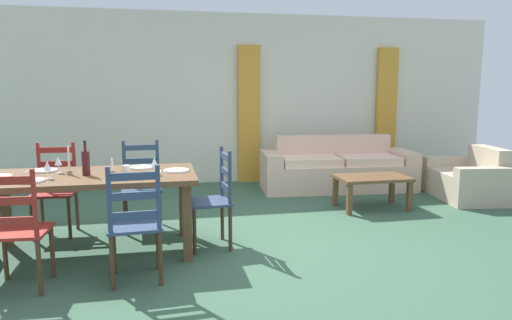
% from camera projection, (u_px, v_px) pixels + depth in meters
% --- Properties ---
extents(ground_plane, '(9.60, 9.60, 0.02)m').
position_uv_depth(ground_plane, '(254.00, 248.00, 4.57)').
color(ground_plane, '#365942').
extents(wall_far, '(9.60, 0.16, 2.70)m').
position_uv_depth(wall_far, '(213.00, 99.00, 7.56)').
color(wall_far, beige).
rests_on(wall_far, ground_plane).
extents(curtain_panel_left, '(0.35, 0.08, 2.20)m').
position_uv_depth(curtain_panel_left, '(249.00, 115.00, 7.57)').
color(curtain_panel_left, gold).
rests_on(curtain_panel_left, ground_plane).
extents(curtain_panel_right, '(0.35, 0.08, 2.20)m').
position_uv_depth(curtain_panel_right, '(386.00, 113.00, 8.05)').
color(curtain_panel_right, gold).
rests_on(curtain_panel_right, ground_plane).
extents(dining_table, '(1.90, 0.96, 0.75)m').
position_uv_depth(dining_table, '(91.00, 184.00, 4.30)').
color(dining_table, brown).
rests_on(dining_table, ground_plane).
extents(dining_chair_near_left, '(0.44, 0.42, 0.96)m').
position_uv_depth(dining_chair_near_left, '(16.00, 230.00, 3.52)').
color(dining_chair_near_left, maroon).
rests_on(dining_chair_near_left, ground_plane).
extents(dining_chair_near_right, '(0.44, 0.42, 0.96)m').
position_uv_depth(dining_chair_near_right, '(135.00, 224.00, 3.68)').
color(dining_chair_near_right, navy).
rests_on(dining_chair_near_right, ground_plane).
extents(dining_chair_far_left, '(0.44, 0.42, 0.96)m').
position_uv_depth(dining_chair_far_left, '(55.00, 189.00, 4.93)').
color(dining_chair_far_left, maroon).
rests_on(dining_chair_far_left, ground_plane).
extents(dining_chair_far_right, '(0.43, 0.41, 0.96)m').
position_uv_depth(dining_chair_far_right, '(142.00, 185.00, 5.13)').
color(dining_chair_far_right, '#2A435A').
rests_on(dining_chair_far_right, ground_plane).
extents(dining_chair_head_east, '(0.43, 0.45, 0.96)m').
position_uv_depth(dining_chair_head_east, '(214.00, 198.00, 4.52)').
color(dining_chair_head_east, '#313F5C').
rests_on(dining_chair_head_east, ground_plane).
extents(dinner_plate_near_left, '(0.24, 0.24, 0.02)m').
position_uv_depth(dinner_plate_near_left, '(30.00, 181.00, 3.95)').
color(dinner_plate_near_left, white).
rests_on(dinner_plate_near_left, dining_table).
extents(fork_near_left, '(0.02, 0.17, 0.01)m').
position_uv_depth(fork_near_left, '(11.00, 182.00, 3.92)').
color(fork_near_left, silver).
rests_on(fork_near_left, dining_table).
extents(dinner_plate_near_right, '(0.24, 0.24, 0.02)m').
position_uv_depth(dinner_plate_near_right, '(140.00, 177.00, 4.13)').
color(dinner_plate_near_right, white).
rests_on(dinner_plate_near_right, dining_table).
extents(fork_near_right, '(0.02, 0.17, 0.01)m').
position_uv_depth(fork_near_right, '(122.00, 178.00, 4.10)').
color(fork_near_right, silver).
rests_on(fork_near_right, dining_table).
extents(dinner_plate_far_left, '(0.24, 0.24, 0.02)m').
position_uv_depth(dinner_plate_far_left, '(44.00, 171.00, 4.44)').
color(dinner_plate_far_left, white).
rests_on(dinner_plate_far_left, dining_table).
extents(fork_far_left, '(0.02, 0.17, 0.01)m').
position_uv_depth(fork_far_left, '(27.00, 172.00, 4.41)').
color(fork_far_left, silver).
rests_on(fork_far_left, dining_table).
extents(dinner_plate_far_right, '(0.24, 0.24, 0.02)m').
position_uv_depth(dinner_plate_far_right, '(142.00, 167.00, 4.62)').
color(dinner_plate_far_right, white).
rests_on(dinner_plate_far_right, dining_table).
extents(fork_far_right, '(0.02, 0.17, 0.01)m').
position_uv_depth(fork_far_right, '(126.00, 168.00, 4.59)').
color(fork_far_right, silver).
rests_on(fork_far_right, dining_table).
extents(dinner_plate_head_east, '(0.24, 0.24, 0.02)m').
position_uv_depth(dinner_plate_head_east, '(176.00, 170.00, 4.44)').
color(dinner_plate_head_east, white).
rests_on(dinner_plate_head_east, dining_table).
extents(fork_head_east, '(0.02, 0.17, 0.01)m').
position_uv_depth(fork_head_east, '(160.00, 172.00, 4.41)').
color(fork_head_east, silver).
rests_on(fork_head_east, dining_table).
extents(wine_bottle, '(0.07, 0.07, 0.32)m').
position_uv_depth(wine_bottle, '(86.00, 163.00, 4.22)').
color(wine_bottle, '#471919').
rests_on(wine_bottle, dining_table).
extents(wine_glass_near_left, '(0.06, 0.06, 0.16)m').
position_uv_depth(wine_glass_near_left, '(47.00, 166.00, 4.06)').
color(wine_glass_near_left, white).
rests_on(wine_glass_near_left, dining_table).
extents(wine_glass_near_right, '(0.06, 0.06, 0.16)m').
position_uv_depth(wine_glass_near_right, '(154.00, 163.00, 4.25)').
color(wine_glass_near_right, white).
rests_on(wine_glass_near_right, dining_table).
extents(wine_glass_far_left, '(0.06, 0.06, 0.16)m').
position_uv_depth(wine_glass_far_left, '(58.00, 161.00, 4.34)').
color(wine_glass_far_left, white).
rests_on(wine_glass_far_left, dining_table).
extents(coffee_cup_primary, '(0.07, 0.07, 0.09)m').
position_uv_depth(coffee_cup_primary, '(126.00, 170.00, 4.26)').
color(coffee_cup_primary, beige).
rests_on(coffee_cup_primary, dining_table).
extents(candle_tall, '(0.05, 0.05, 0.27)m').
position_uv_depth(candle_tall, '(69.00, 167.00, 4.26)').
color(candle_tall, '#998C66').
rests_on(candle_tall, dining_table).
extents(candle_short, '(0.05, 0.05, 0.15)m').
position_uv_depth(candle_short, '(112.00, 170.00, 4.28)').
color(candle_short, '#998C66').
rests_on(candle_short, dining_table).
extents(couch, '(2.34, 0.98, 0.80)m').
position_uv_depth(couch, '(337.00, 170.00, 7.15)').
color(couch, beige).
rests_on(couch, ground_plane).
extents(coffee_table, '(0.90, 0.56, 0.42)m').
position_uv_depth(coffee_table, '(372.00, 181.00, 5.97)').
color(coffee_table, brown).
rests_on(coffee_table, ground_plane).
extents(armchair_upholstered, '(0.96, 1.26, 0.72)m').
position_uv_depth(armchair_upholstered, '(471.00, 181.00, 6.54)').
color(armchair_upholstered, '#BAAA90').
rests_on(armchair_upholstered, ground_plane).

